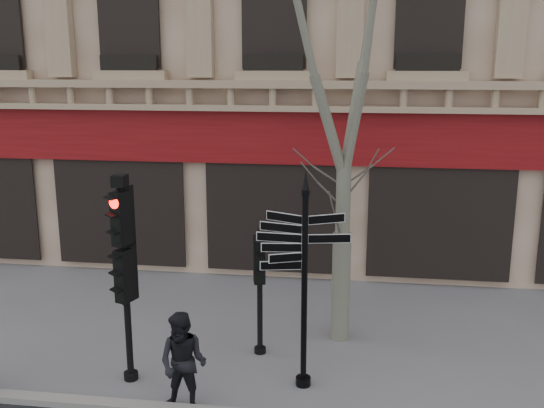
{
  "coord_description": "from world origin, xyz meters",
  "views": [
    {
      "loc": [
        2.0,
        -9.55,
        5.32
      ],
      "look_at": [
        0.56,
        0.6,
        2.94
      ],
      "focal_mm": 40.0,
      "sensor_mm": 36.0,
      "label": 1
    }
  ],
  "objects": [
    {
      "name": "pedestrian_b",
      "position": [
        -0.55,
        -1.3,
        0.82
      ],
      "size": [
        0.87,
        0.72,
        1.63
      ],
      "primitive_type": "imported",
      "rotation": [
        0.0,
        0.0,
        -0.14
      ],
      "color": "black",
      "rests_on": "ground"
    },
    {
      "name": "fingerpost",
      "position": [
        1.21,
        -0.25,
        2.5
      ],
      "size": [
        1.59,
        1.59,
        3.72
      ],
      "rotation": [
        0.0,
        0.0,
        0.02
      ],
      "color": "black",
      "rests_on": "ground"
    },
    {
      "name": "traffic_signal_secondary",
      "position": [
        0.3,
        0.81,
        1.6
      ],
      "size": [
        0.44,
        0.36,
        2.29
      ],
      "rotation": [
        0.0,
        0.0,
        0.24
      ],
      "color": "black",
      "rests_on": "ground"
    },
    {
      "name": "ground",
      "position": [
        0.0,
        0.0,
        0.0
      ],
      "size": [
        80.0,
        80.0,
        0.0
      ],
      "primitive_type": "plane",
      "color": "slate",
      "rests_on": "ground"
    },
    {
      "name": "plane_tree",
      "position": [
        1.76,
        1.64,
        5.89
      ],
      "size": [
        3.16,
        3.16,
        8.39
      ],
      "color": "gray",
      "rests_on": "ground"
    },
    {
      "name": "traffic_signal_main",
      "position": [
        -1.75,
        -0.47,
        2.27
      ],
      "size": [
        0.46,
        0.39,
        3.59
      ],
      "rotation": [
        0.0,
        0.0,
        -0.31
      ],
      "color": "black",
      "rests_on": "ground"
    }
  ]
}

